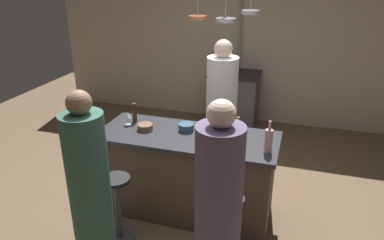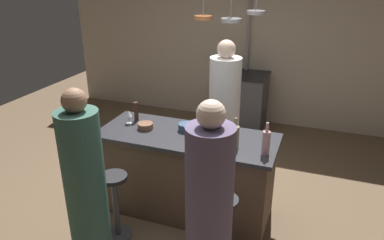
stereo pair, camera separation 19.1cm
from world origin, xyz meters
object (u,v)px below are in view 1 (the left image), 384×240
(wine_bottle_rose, at_px, (269,140))
(wine_bottle_white, at_px, (237,136))
(guest_left, at_px, (90,191))
(bar_stool_right, at_px, (228,227))
(bar_stool_left, at_px, (118,206))
(wine_glass_near_left_guest, at_px, (205,134))
(mixing_bowl_wooden, at_px, (145,127))
(wine_glass_by_chef, at_px, (127,116))
(pepper_mill, at_px, (135,113))
(wine_bottle_red, at_px, (214,121))
(stove_range, at_px, (234,99))
(chef, at_px, (221,117))
(mixing_bowl_blue, at_px, (186,127))
(guest_right, at_px, (218,213))

(wine_bottle_rose, bearing_deg, wine_bottle_white, 173.98)
(guest_left, height_order, wine_bottle_white, guest_left)
(bar_stool_right, relative_size, bar_stool_left, 1.00)
(bar_stool_right, relative_size, wine_glass_near_left_guest, 4.66)
(bar_stool_right, bearing_deg, guest_left, -162.35)
(wine_glass_near_left_guest, bearing_deg, mixing_bowl_wooden, 168.03)
(bar_stool_left, height_order, wine_glass_by_chef, wine_glass_by_chef)
(bar_stool_left, distance_m, pepper_mill, 1.01)
(pepper_mill, bearing_deg, wine_bottle_red, -1.03)
(wine_bottle_white, bearing_deg, stove_range, 101.43)
(wine_bottle_red, bearing_deg, chef, 96.72)
(wine_bottle_white, distance_m, mixing_bowl_wooden, 0.98)
(bar_stool_left, relative_size, guest_left, 0.42)
(stove_range, height_order, mixing_bowl_blue, mixing_bowl_blue)
(bar_stool_right, relative_size, pepper_mill, 3.24)
(pepper_mill, xyz_separation_m, wine_glass_near_left_guest, (0.87, -0.31, 0.00))
(stove_range, distance_m, wine_glass_near_left_guest, 2.67)
(guest_right, distance_m, mixing_bowl_blue, 1.22)
(wine_bottle_white, xyz_separation_m, mixing_bowl_wooden, (-0.97, 0.10, -0.08))
(chef, distance_m, guest_right, 1.81)
(wine_bottle_white, height_order, wine_glass_by_chef, wine_bottle_white)
(wine_bottle_red, relative_size, mixing_bowl_blue, 2.03)
(bar_stool_left, distance_m, mixing_bowl_wooden, 0.83)
(pepper_mill, relative_size, wine_glass_near_left_guest, 1.44)
(wine_bottle_rose, distance_m, wine_bottle_red, 0.63)
(guest_right, distance_m, wine_bottle_white, 0.89)
(chef, distance_m, bar_stool_left, 1.62)
(bar_stool_left, bearing_deg, mixing_bowl_wooden, 86.82)
(guest_left, height_order, wine_glass_near_left_guest, guest_left)
(pepper_mill, height_order, wine_glass_near_left_guest, pepper_mill)
(wine_glass_by_chef, bearing_deg, wine_glass_near_left_guest, -12.74)
(chef, bearing_deg, wine_bottle_red, -83.28)
(bar_stool_left, bearing_deg, guest_right, -18.29)
(wine_bottle_white, relative_size, mixing_bowl_wooden, 1.88)
(guest_right, xyz_separation_m, guest_left, (-1.07, -0.01, -0.02))
(guest_left, distance_m, wine_bottle_white, 1.38)
(chef, height_order, guest_left, chef)
(bar_stool_left, relative_size, wine_glass_near_left_guest, 4.66)
(guest_left, relative_size, wine_bottle_rose, 5.28)
(guest_left, height_order, mixing_bowl_blue, guest_left)
(wine_glass_near_left_guest, height_order, wine_glass_by_chef, same)
(guest_right, bearing_deg, bar_stool_right, 87.58)
(wine_glass_near_left_guest, distance_m, mixing_bowl_blue, 0.37)
(wine_bottle_rose, bearing_deg, chef, 124.19)
(guest_left, distance_m, mixing_bowl_blue, 1.18)
(guest_left, relative_size, mixing_bowl_wooden, 10.24)
(chef, distance_m, bar_stool_right, 1.54)
(wine_bottle_white, relative_size, wine_glass_near_left_guest, 2.03)
(pepper_mill, distance_m, wine_glass_by_chef, 0.11)
(mixing_bowl_wooden, bearing_deg, chef, 53.06)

